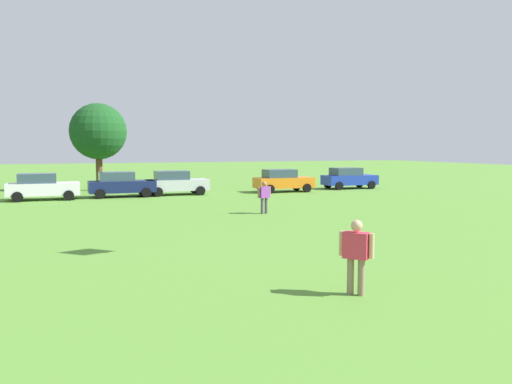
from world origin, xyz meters
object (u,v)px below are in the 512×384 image
Objects in this scene: parked_car_silver_4 at (175,183)px; parked_car_white_2 at (42,186)px; bystander_midfield at (264,194)px; tree_far_right at (98,132)px; adult_bystander at (356,250)px; parked_car_orange_5 at (283,180)px; parked_car_navy_3 at (121,184)px; parked_car_blue_6 at (349,178)px.

parked_car_white_2 is at bearing -176.49° from parked_car_silver_4.
bystander_midfield is 18.89m from tree_far_right.
parked_car_silver_4 reaches higher than bystander_midfield.
tree_far_right is at bearing 145.03° from adult_bystander.
parked_car_silver_4 and parked_car_orange_5 have the same top height.
tree_far_right is at bearing 99.07° from parked_car_navy_3.
parked_car_white_2 is at bearing 120.87° from bystander_midfield.
adult_bystander is 0.40× the size of parked_car_silver_4.
parked_car_white_2 is at bearing -176.08° from parked_car_navy_3.
parked_car_white_2 is 22.69m from parked_car_blue_6.
tree_far_right is (3.91, 6.18, 3.62)m from parked_car_white_2.
parked_car_silver_4 is at bearing -50.51° from tree_far_right.
parked_car_orange_5 is at bearing -171.23° from parked_car_blue_6.
adult_bystander is 25.68m from parked_car_navy_3.
tree_far_right is (-6.68, 17.31, 3.52)m from bystander_midfield.
tree_far_right reaches higher than parked_car_blue_6.
adult_bystander is 0.40× the size of parked_car_navy_3.
tree_far_right reaches higher than parked_car_orange_5.
tree_far_right reaches higher than parked_car_white_2.
adult_bystander is at bearing -92.98° from parked_car_silver_4.
tree_far_right is at bearing 57.70° from parked_car_white_2.
parked_car_blue_6 is at bearing 2.62° from parked_car_white_2.
parked_car_white_2 and parked_car_silver_4 have the same top height.
adult_bystander reaches higher than parked_car_white_2.
parked_car_white_2 is 1.00× the size of parked_car_silver_4.
parked_car_orange_5 is at bearing -1.21° from parked_car_navy_3.
parked_car_navy_3 and parked_car_orange_5 have the same top height.
parked_car_white_2 is (-10.59, 11.13, -0.10)m from bystander_midfield.
adult_bystander is at bearing -84.66° from parked_car_navy_3.
parked_car_navy_3 is 1.00× the size of parked_car_blue_6.
parked_car_navy_3 is at bearing 178.79° from parked_car_orange_5.
adult_bystander reaches higher than bystander_midfield.
bystander_midfield is at bearing -63.37° from parked_car_navy_3.
adult_bystander is at bearing -110.12° from parked_car_orange_5.
parked_car_navy_3 is at bearing 3.92° from parked_car_white_2.
parked_car_white_2 is 1.00× the size of parked_car_orange_5.
bystander_midfield is at bearing 125.60° from adult_bystander.
parked_car_white_2 is 1.00× the size of parked_car_navy_3.
adult_bystander reaches higher than parked_car_orange_5.
parked_car_navy_3 is 11.66m from parked_car_orange_5.
parked_car_white_2 is at bearing -177.38° from parked_car_blue_6.
parked_car_silver_4 is 1.00× the size of parked_car_blue_6.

